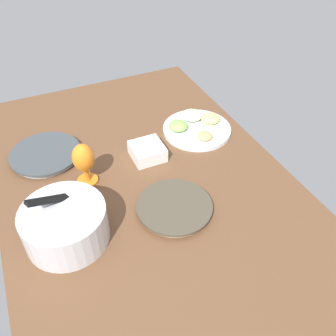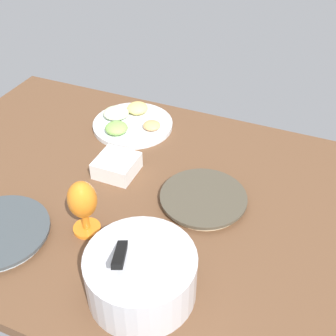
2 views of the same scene
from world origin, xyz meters
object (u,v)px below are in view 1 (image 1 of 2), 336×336
object	(u,v)px
hurricane_glass_orange	(84,160)
square_bowl_white	(147,151)
dinner_plate_left	(175,207)
fruit_platter	(196,127)
mixing_bowl	(65,224)
dinner_plate_right	(46,154)

from	to	relation	value
hurricane_glass_orange	square_bowl_white	distance (cm)	26.85
hurricane_glass_orange	dinner_plate_left	bearing A→B (deg)	-138.33
dinner_plate_left	fruit_platter	world-z (taller)	fruit_platter
dinner_plate_left	mixing_bowl	world-z (taller)	mixing_bowl
dinner_plate_left	fruit_platter	xyz separation A→B (cm)	(38.57, -28.54, 0.57)
mixing_bowl	fruit_platter	xyz separation A→B (cm)	(35.32, -64.08, -4.90)
dinner_plate_left	fruit_platter	size ratio (longest dim) A/B	0.88
dinner_plate_left	dinner_plate_right	distance (cm)	58.27
dinner_plate_right	fruit_platter	world-z (taller)	fruit_platter
hurricane_glass_orange	square_bowl_white	world-z (taller)	hurricane_glass_orange
mixing_bowl	hurricane_glass_orange	xyz separation A→B (cm)	(22.82, -12.34, 3.62)
dinner_plate_left	mixing_bowl	distance (cm)	36.11
mixing_bowl	fruit_platter	size ratio (longest dim) A/B	0.88
dinner_plate_left	dinner_plate_right	size ratio (longest dim) A/B	0.93
dinner_plate_right	square_bowl_white	world-z (taller)	square_bowl_white
square_bowl_white	dinner_plate_right	bearing A→B (deg)	65.71
dinner_plate_right	hurricane_glass_orange	distance (cm)	25.39
dinner_plate_left	hurricane_glass_orange	world-z (taller)	hurricane_glass_orange
dinner_plate_left	hurricane_glass_orange	distance (cm)	36.06
hurricane_glass_orange	square_bowl_white	bearing A→B (deg)	-80.85
hurricane_glass_orange	mixing_bowl	bearing A→B (deg)	151.60
fruit_platter	mixing_bowl	bearing A→B (deg)	118.86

